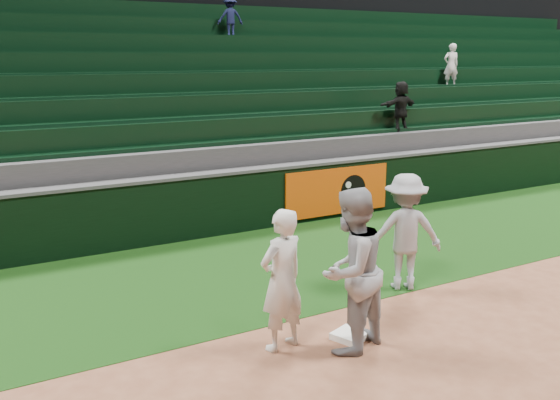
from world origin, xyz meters
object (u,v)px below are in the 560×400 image
Objects in this scene: first_base at (350,336)px; baserunner at (351,271)px; base_coach at (405,232)px; first_baseman at (282,280)px.

first_base is 0.98m from baserunner.
first_baseman is at bearing 43.50° from base_coach.
first_base is 0.21× the size of base_coach.
baserunner reaches higher than base_coach.
first_base is 1.21m from first_baseman.
base_coach is (1.72, 1.01, 0.84)m from first_base.
baserunner is at bearing -129.32° from first_base.
baserunner is at bearing 59.09° from base_coach.
first_baseman is at bearing 166.00° from first_base.
first_base is 0.22× the size of first_baseman.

